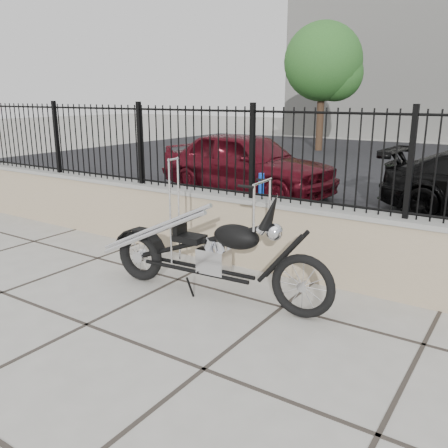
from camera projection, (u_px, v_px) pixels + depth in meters
ground_plane at (204, 369)px, 4.10m from camera, size 90.00×90.00×0.00m
retaining_wall at (319, 244)px, 5.99m from camera, size 14.00×0.36×0.96m
iron_fence at (324, 159)px, 5.71m from camera, size 14.00×0.08×1.20m
chopper_motorcycle at (209, 230)px, 5.40m from camera, size 2.75×0.67×1.63m
car_red at (246, 163)px, 11.29m from camera, size 4.57×2.23×1.50m
bollard_a at (261, 197)px, 8.94m from camera, size 0.12×0.12×0.90m
tree_left at (323, 58)px, 19.67m from camera, size 3.23×3.23×5.45m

